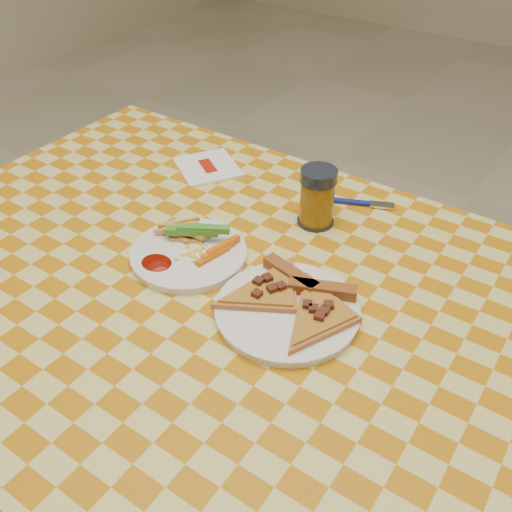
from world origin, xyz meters
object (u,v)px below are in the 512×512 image
object	(u,v)px
table	(226,319)
drink_glass	(317,198)
plate_right	(287,312)
plate_left	(189,255)

from	to	relation	value
table	drink_glass	bearing A→B (deg)	83.24
drink_glass	plate_right	bearing A→B (deg)	-69.86
plate_left	plate_right	distance (m)	0.22
plate_left	drink_glass	bearing A→B (deg)	59.94
table	plate_right	size ratio (longest dim) A/B	5.89
plate_left	table	bearing A→B (deg)	-14.85
plate_right	table	bearing A→B (deg)	-178.97
table	drink_glass	world-z (taller)	drink_glass
plate_left	drink_glass	world-z (taller)	drink_glass
table	plate_left	bearing A→B (deg)	165.15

